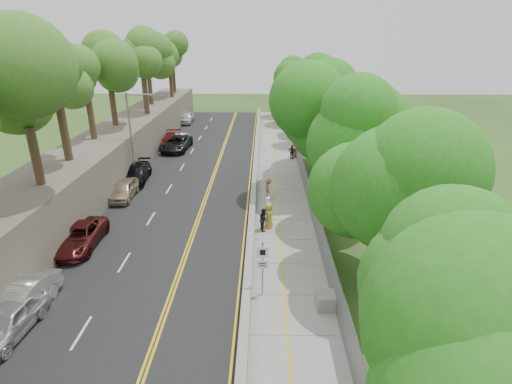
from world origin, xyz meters
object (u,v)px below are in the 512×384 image
at_px(concrete_block, 328,301).
at_px(car_0, 9,321).
at_px(construction_barrel, 293,153).
at_px(signpost, 263,263).
at_px(car_1, 18,301).
at_px(person_far, 292,152).
at_px(painter_0, 269,215).
at_px(streetlight, 133,132).
at_px(car_2, 79,236).

distance_m(concrete_block, car_0, 14.77).
bearing_deg(concrete_block, car_0, -171.67).
distance_m(construction_barrel, concrete_block, 25.82).
height_order(signpost, construction_barrel, signpost).
xyz_separation_m(car_0, car_1, (-0.29, 1.30, 0.07)).
distance_m(signpost, construction_barrel, 25.09).
height_order(signpost, person_far, signpost).
distance_m(concrete_block, car_1, 14.93).
bearing_deg(construction_barrel, painter_0, -99.49).
height_order(streetlight, car_2, streetlight).
xyz_separation_m(streetlight, painter_0, (11.91, -9.23, -3.69)).
distance_m(streetlight, concrete_block, 23.65).
relative_size(signpost, car_0, 0.72).
bearing_deg(construction_barrel, person_far, -102.63).
bearing_deg(car_0, concrete_block, 12.64).
bearing_deg(signpost, concrete_block, -16.85).
height_order(car_1, painter_0, painter_0).
bearing_deg(signpost, car_1, -171.10).
relative_size(car_1, person_far, 3.11).
height_order(concrete_block, car_1, car_1).
bearing_deg(car_1, signpost, 13.75).
bearing_deg(car_1, car_2, 94.84).
height_order(signpost, car_1, signpost).
height_order(streetlight, signpost, streetlight).
bearing_deg(concrete_block, car_1, -176.77).
relative_size(construction_barrel, person_far, 0.63).
bearing_deg(streetlight, construction_barrel, 27.91).
distance_m(construction_barrel, car_0, 31.55).
relative_size(car_0, car_1, 0.88).
bearing_deg(streetlight, car_1, -90.42).
distance_m(car_0, car_1, 1.33).
bearing_deg(construction_barrel, car_2, -126.69).
distance_m(car_0, painter_0, 16.04).
height_order(construction_barrel, car_2, car_2).
bearing_deg(person_far, concrete_block, 114.84).
height_order(signpost, concrete_block, signpost).
bearing_deg(car_2, painter_0, 12.20).
bearing_deg(signpost, car_0, -164.63).
bearing_deg(car_2, person_far, 50.98).
distance_m(construction_barrel, person_far, 0.88).
relative_size(construction_barrel, car_1, 0.20).
relative_size(streetlight, signpost, 2.58).
bearing_deg(construction_barrel, car_1, -119.20).
bearing_deg(signpost, construction_barrel, 82.54).
distance_m(streetlight, construction_barrel, 17.20).
bearing_deg(car_0, painter_0, 47.15).
relative_size(streetlight, car_1, 1.64).
bearing_deg(concrete_block, person_far, 90.42).
distance_m(concrete_block, car_2, 16.00).
height_order(streetlight, painter_0, streetlight).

